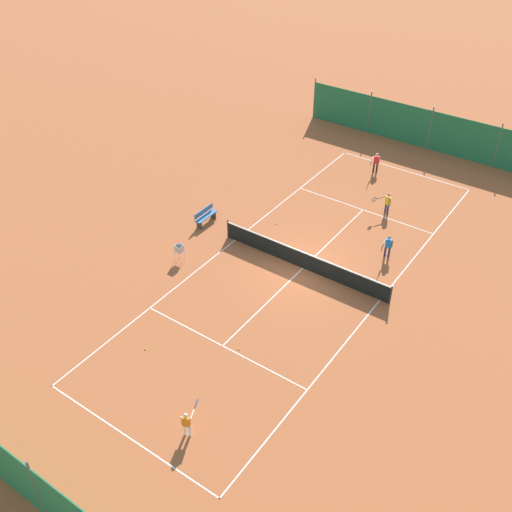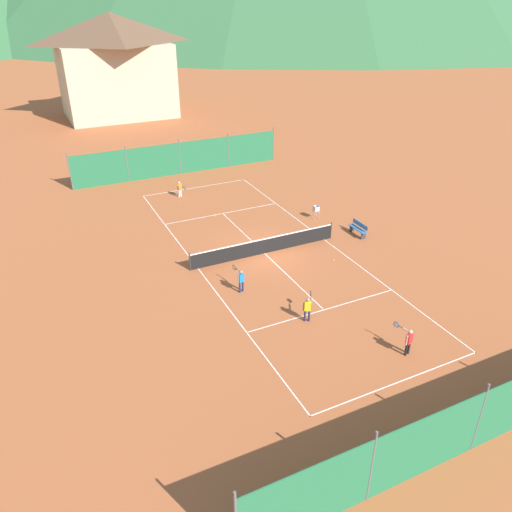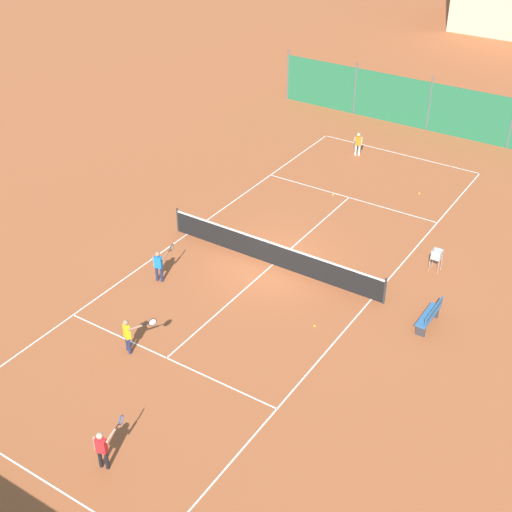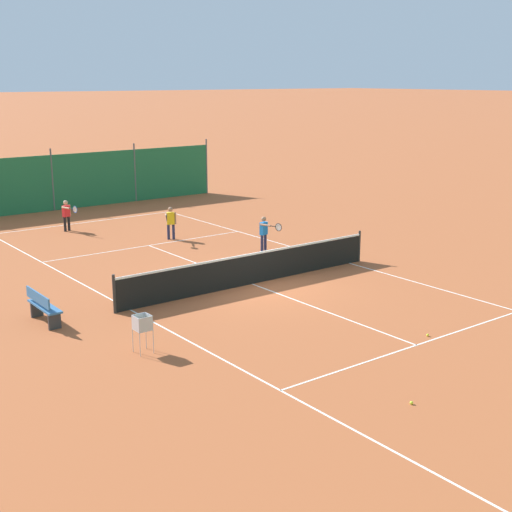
{
  "view_description": "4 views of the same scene",
  "coord_description": "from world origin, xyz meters",
  "px_view_note": "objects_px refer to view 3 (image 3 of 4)",
  "views": [
    {
      "loc": [
        -11.23,
        20.02,
        17.94
      ],
      "look_at": [
        1.81,
        1.4,
        0.81
      ],
      "focal_mm": 42.0,
      "sensor_mm": 36.0,
      "label": 1
    },
    {
      "loc": [
        -11.56,
        -22.85,
        13.77
      ],
      "look_at": [
        -1.25,
        -1.45,
        0.82
      ],
      "focal_mm": 35.0,
      "sensor_mm": 36.0,
      "label": 2
    },
    {
      "loc": [
        11.71,
        -19.28,
        14.93
      ],
      "look_at": [
        0.33,
        -1.69,
        1.41
      ],
      "focal_mm": 50.0,
      "sensor_mm": 36.0,
      "label": 3
    },
    {
      "loc": [
        12.44,
        16.57,
        6.07
      ],
      "look_at": [
        0.18,
        0.44,
        0.99
      ],
      "focal_mm": 50.0,
      "sensor_mm": 36.0,
      "label": 4
    }
  ],
  "objects_px": {
    "player_near_baseline": "(103,446)",
    "player_far_baseline": "(159,263)",
    "tennis_ball_alley_right": "(419,193)",
    "courtside_bench": "(430,316)",
    "ball_hopper": "(437,256)",
    "tennis_net": "(273,253)",
    "tennis_ball_service_box": "(315,326)",
    "tennis_ball_far_corner": "(333,195)",
    "player_far_service": "(358,143)",
    "player_near_service": "(128,333)"
  },
  "relations": [
    {
      "from": "tennis_ball_service_box",
      "to": "ball_hopper",
      "type": "height_order",
      "value": "ball_hopper"
    },
    {
      "from": "tennis_ball_alley_right",
      "to": "courtside_bench",
      "type": "height_order",
      "value": "courtside_bench"
    },
    {
      "from": "player_near_service",
      "to": "tennis_ball_service_box",
      "type": "relative_size",
      "value": 19.17
    },
    {
      "from": "player_near_service",
      "to": "player_near_baseline",
      "type": "xyz_separation_m",
      "value": [
        2.55,
        -3.89,
        0.0
      ]
    },
    {
      "from": "player_far_baseline",
      "to": "player_near_baseline",
      "type": "relative_size",
      "value": 0.99
    },
    {
      "from": "tennis_ball_far_corner",
      "to": "tennis_ball_alley_right",
      "type": "relative_size",
      "value": 1.0
    },
    {
      "from": "player_near_service",
      "to": "ball_hopper",
      "type": "relative_size",
      "value": 1.42
    },
    {
      "from": "player_near_service",
      "to": "courtside_bench",
      "type": "height_order",
      "value": "player_near_service"
    },
    {
      "from": "player_near_baseline",
      "to": "tennis_ball_service_box",
      "type": "distance_m",
      "value": 8.42
    },
    {
      "from": "courtside_bench",
      "to": "player_far_service",
      "type": "bearing_deg",
      "value": 126.19
    },
    {
      "from": "courtside_bench",
      "to": "player_near_service",
      "type": "bearing_deg",
      "value": -139.63
    },
    {
      "from": "ball_hopper",
      "to": "courtside_bench",
      "type": "bearing_deg",
      "value": -72.66
    },
    {
      "from": "player_near_baseline",
      "to": "tennis_ball_service_box",
      "type": "height_order",
      "value": "player_near_baseline"
    },
    {
      "from": "tennis_ball_service_box",
      "to": "courtside_bench",
      "type": "xyz_separation_m",
      "value": [
        3.18,
        2.09,
        0.42
      ]
    },
    {
      "from": "player_far_baseline",
      "to": "tennis_ball_far_corner",
      "type": "distance_m",
      "value": 9.6
    },
    {
      "from": "tennis_ball_alley_right",
      "to": "ball_hopper",
      "type": "bearing_deg",
      "value": -62.74
    },
    {
      "from": "tennis_net",
      "to": "courtside_bench",
      "type": "distance_m",
      "value": 6.36
    },
    {
      "from": "tennis_net",
      "to": "tennis_ball_service_box",
      "type": "xyz_separation_m",
      "value": [
        3.16,
        -2.46,
        -0.47
      ]
    },
    {
      "from": "player_far_service",
      "to": "tennis_ball_alley_right",
      "type": "relative_size",
      "value": 17.72
    },
    {
      "from": "player_far_service",
      "to": "tennis_net",
      "type": "bearing_deg",
      "value": -81.08
    },
    {
      "from": "tennis_ball_service_box",
      "to": "tennis_ball_far_corner",
      "type": "height_order",
      "value": "same"
    },
    {
      "from": "player_near_baseline",
      "to": "tennis_ball_service_box",
      "type": "xyz_separation_m",
      "value": [
        1.79,
        8.19,
        -0.71
      ]
    },
    {
      "from": "courtside_bench",
      "to": "tennis_ball_alley_right",
      "type": "bearing_deg",
      "value": 113.67
    },
    {
      "from": "player_far_baseline",
      "to": "tennis_ball_alley_right",
      "type": "xyz_separation_m",
      "value": [
        5.42,
        11.54,
        -0.7
      ]
    },
    {
      "from": "player_far_baseline",
      "to": "tennis_ball_alley_right",
      "type": "distance_m",
      "value": 12.77
    },
    {
      "from": "tennis_ball_alley_right",
      "to": "courtside_bench",
      "type": "bearing_deg",
      "value": -66.33
    },
    {
      "from": "tennis_ball_service_box",
      "to": "tennis_ball_far_corner",
      "type": "bearing_deg",
      "value": 113.97
    },
    {
      "from": "player_far_service",
      "to": "player_near_baseline",
      "type": "distance_m",
      "value": 21.43
    },
    {
      "from": "player_far_baseline",
      "to": "player_near_baseline",
      "type": "bearing_deg",
      "value": -60.24
    },
    {
      "from": "ball_hopper",
      "to": "courtside_bench",
      "type": "height_order",
      "value": "ball_hopper"
    },
    {
      "from": "player_far_service",
      "to": "player_near_baseline",
      "type": "xyz_separation_m",
      "value": [
        3.03,
        -21.22,
        0.05
      ]
    },
    {
      "from": "player_near_baseline",
      "to": "tennis_ball_alley_right",
      "type": "xyz_separation_m",
      "value": [
        1.12,
        19.06,
        -0.71
      ]
    },
    {
      "from": "tennis_net",
      "to": "courtside_bench",
      "type": "xyz_separation_m",
      "value": [
        6.34,
        -0.37,
        -0.05
      ]
    },
    {
      "from": "player_far_service",
      "to": "player_near_service",
      "type": "relative_size",
      "value": 0.92
    },
    {
      "from": "player_near_service",
      "to": "courtside_bench",
      "type": "distance_m",
      "value": 9.87
    },
    {
      "from": "tennis_net",
      "to": "ball_hopper",
      "type": "xyz_separation_m",
      "value": [
        5.31,
        2.95,
        0.16
      ]
    },
    {
      "from": "tennis_net",
      "to": "player_near_service",
      "type": "height_order",
      "value": "player_near_service"
    },
    {
      "from": "player_near_baseline",
      "to": "tennis_ball_far_corner",
      "type": "distance_m",
      "value": 16.97
    },
    {
      "from": "player_near_baseline",
      "to": "tennis_net",
      "type": "bearing_deg",
      "value": 97.36
    },
    {
      "from": "player_near_service",
      "to": "tennis_ball_alley_right",
      "type": "relative_size",
      "value": 19.17
    },
    {
      "from": "tennis_net",
      "to": "player_near_service",
      "type": "relative_size",
      "value": 7.26
    },
    {
      "from": "player_far_service",
      "to": "player_far_baseline",
      "type": "distance_m",
      "value": 13.76
    },
    {
      "from": "player_near_service",
      "to": "tennis_ball_service_box",
      "type": "height_order",
      "value": "player_near_service"
    },
    {
      "from": "player_far_baseline",
      "to": "player_near_service",
      "type": "bearing_deg",
      "value": -64.31
    },
    {
      "from": "tennis_net",
      "to": "player_far_baseline",
      "type": "height_order",
      "value": "player_far_baseline"
    },
    {
      "from": "tennis_ball_far_corner",
      "to": "ball_hopper",
      "type": "height_order",
      "value": "ball_hopper"
    },
    {
      "from": "player_near_service",
      "to": "player_far_baseline",
      "type": "distance_m",
      "value": 4.03
    },
    {
      "from": "tennis_ball_alley_right",
      "to": "ball_hopper",
      "type": "relative_size",
      "value": 0.07
    },
    {
      "from": "player_far_service",
      "to": "tennis_ball_service_box",
      "type": "bearing_deg",
      "value": -69.69
    },
    {
      "from": "player_near_baseline",
      "to": "player_far_baseline",
      "type": "bearing_deg",
      "value": 119.76
    }
  ]
}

